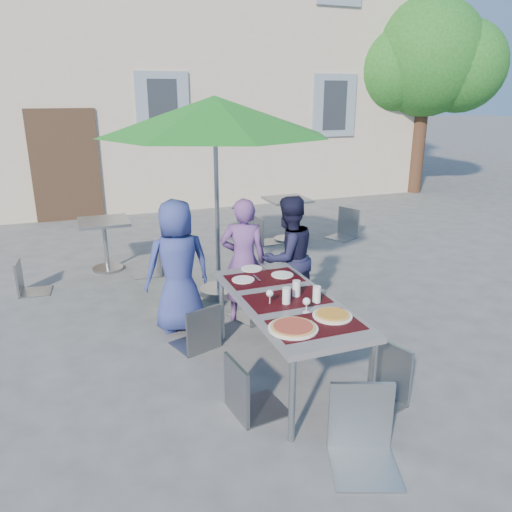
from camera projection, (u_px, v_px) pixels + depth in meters
name	position (u px, v px, depth m)	size (l,w,h in m)	color
ground	(342.00, 396.00, 4.28)	(90.00, 90.00, 0.00)	#4C4C4F
tree	(427.00, 60.00, 12.18)	(3.60, 3.00, 4.70)	#412A1C
dining_table	(287.00, 305.00, 4.39)	(0.80, 1.85, 0.76)	#48474C
pizza_near_left	(293.00, 327.00, 3.81)	(0.39, 0.39, 0.03)	white
pizza_near_right	(332.00, 315.00, 4.02)	(0.32, 0.32, 0.03)	white
glassware	(297.00, 294.00, 4.29)	(0.46, 0.41, 0.15)	silver
place_settings	(259.00, 274.00, 4.95)	(0.67, 0.50, 0.01)	white
child_0	(178.00, 266.00, 5.30)	(0.71, 0.46, 1.44)	navy
child_1	(243.00, 261.00, 5.53)	(0.51, 0.34, 1.41)	#633E7F
child_2	(288.00, 258.00, 5.63)	(0.69, 0.40, 1.41)	#171834
chair_0	(198.00, 301.00, 4.91)	(0.50, 0.50, 0.89)	slate
chair_1	(259.00, 272.00, 5.55)	(0.57, 0.57, 0.99)	gray
chair_2	(303.00, 280.00, 5.24)	(0.59, 0.59, 1.01)	gray
chair_3	(247.00, 354.00, 3.88)	(0.46, 0.45, 0.92)	gray
chair_4	(385.00, 341.00, 4.04)	(0.53, 0.53, 0.96)	gray
chair_5	(367.00, 383.00, 3.36)	(0.59, 0.60, 1.03)	#91989C
patio_umbrella	(215.00, 117.00, 5.74)	(2.73, 2.73, 2.45)	#979A9E
cafe_table_0	(105.00, 236.00, 7.18)	(0.70, 0.70, 0.75)	#979A9E
bg_chair_l_0	(24.00, 258.00, 6.33)	(0.41, 0.40, 0.84)	gray
bg_chair_r_0	(151.00, 241.00, 7.02)	(0.41, 0.40, 0.86)	gray
cafe_table_1	(287.00, 212.00, 8.66)	(0.70, 0.70, 0.75)	#979A9E
bg_chair_l_1	(264.00, 214.00, 8.48)	(0.41, 0.41, 0.89)	gray
bg_chair_r_1	(346.00, 205.00, 8.84)	(0.58, 0.58, 0.99)	gray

